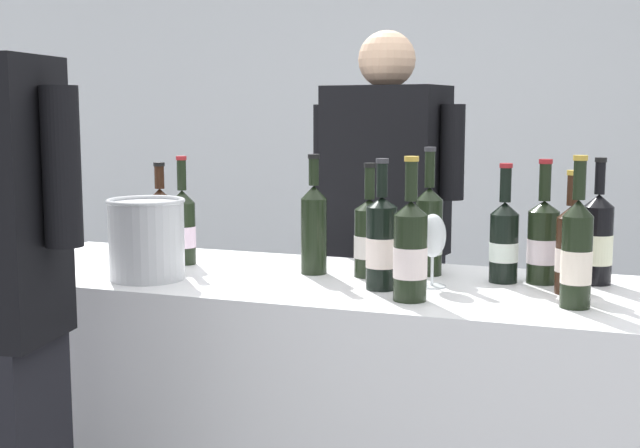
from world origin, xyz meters
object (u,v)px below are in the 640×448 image
object	(u,v)px
wine_glass	(433,239)
wine_bottle_10	(381,243)
wine_bottle_9	(410,250)
wine_bottle_0	(183,227)
wine_bottle_6	(160,222)
wine_bottle_7	(543,241)
ice_bucket	(147,239)
person_server	(385,276)
wine_bottle_8	(597,240)
wine_bottle_11	(429,230)
wine_bottle_4	(577,253)
wine_bottle_5	(369,238)
wine_bottle_2	(504,240)
wine_bottle_1	(570,249)
wine_bottle_3	(314,226)

from	to	relation	value
wine_glass	wine_bottle_10	bearing A→B (deg)	-148.08
wine_bottle_10	wine_bottle_9	bearing A→B (deg)	-45.42
wine_bottle_0	wine_bottle_6	size ratio (longest dim) A/B	1.09
wine_bottle_7	ice_bucket	distance (m)	1.07
person_server	wine_bottle_7	bearing A→B (deg)	-40.72
wine_bottle_8	wine_bottle_9	bearing A→B (deg)	-138.79
wine_bottle_11	wine_bottle_0	bearing A→B (deg)	-173.31
wine_bottle_10	person_server	size ratio (longest dim) A/B	0.21
wine_bottle_0	ice_bucket	size ratio (longest dim) A/B	1.47
wine_bottle_4	wine_bottle_5	distance (m)	0.59
wine_bottle_0	wine_bottle_6	bearing A→B (deg)	143.44
wine_bottle_10	ice_bucket	world-z (taller)	wine_bottle_10
wine_bottle_6	wine_bottle_9	xyz separation A→B (m)	(0.90, -0.35, 0.01)
wine_bottle_2	wine_glass	distance (m)	0.21
wine_bottle_0	wine_bottle_1	distance (m)	1.12
wine_bottle_7	wine_bottle_8	xyz separation A→B (m)	(0.14, 0.04, 0.00)
wine_bottle_1	wine_bottle_7	world-z (taller)	wine_bottle_7
wine_bottle_1	wine_bottle_8	distance (m)	0.16
wine_bottle_7	wine_bottle_9	xyz separation A→B (m)	(-0.28, -0.32, 0.01)
wine_bottle_2	person_server	bearing A→B (deg)	132.63
wine_bottle_2	wine_bottle_11	xyz separation A→B (m)	(-0.21, 0.03, 0.01)
wine_bottle_3	wine_bottle_8	distance (m)	0.76
wine_bottle_2	person_server	size ratio (longest dim) A/B	0.20
wine_bottle_4	wine_bottle_9	bearing A→B (deg)	-171.16
wine_bottle_11	wine_glass	world-z (taller)	wine_bottle_11
wine_bottle_7	wine_bottle_2	bearing A→B (deg)	-167.99
wine_glass	wine_bottle_0	bearing A→B (deg)	174.57
wine_bottle_10	wine_bottle_11	distance (m)	0.24
wine_bottle_11	wine_glass	xyz separation A→B (m)	(0.05, -0.16, 0.00)
ice_bucket	person_server	xyz separation A→B (m)	(0.45, 0.80, -0.22)
wine_bottle_0	wine_bottle_1	world-z (taller)	wine_bottle_0
wine_bottle_1	wine_glass	bearing A→B (deg)	-173.62
wine_bottle_1	wine_bottle_4	bearing A→B (deg)	-81.37
wine_bottle_2	wine_bottle_9	xyz separation A→B (m)	(-0.18, -0.30, 0.01)
wine_bottle_0	wine_bottle_4	size ratio (longest dim) A/B	0.91
ice_bucket	wine_bottle_10	bearing A→B (deg)	8.08
wine_bottle_7	wine_bottle_6	bearing A→B (deg)	178.75
wine_bottle_2	wine_bottle_5	bearing A→B (deg)	-172.26
wine_bottle_10	person_server	world-z (taller)	person_server
wine_bottle_6	wine_bottle_8	size ratio (longest dim) A/B	0.88
wine_bottle_1	wine_bottle_7	distance (m)	0.13
wine_bottle_3	wine_bottle_5	xyz separation A→B (m)	(0.16, 0.01, -0.02)
wine_bottle_5	wine_bottle_6	xyz separation A→B (m)	(-0.72, 0.10, 0.00)
wine_bottle_2	person_server	xyz separation A→B (m)	(-0.47, 0.51, -0.22)
wine_bottle_7	wine_bottle_8	bearing A→B (deg)	16.34
wine_bottle_8	wine_glass	xyz separation A→B (m)	(-0.40, -0.19, 0.01)
wine_glass	ice_bucket	distance (m)	0.77
wine_bottle_8	wine_bottle_11	size ratio (longest dim) A/B	0.94
wine_bottle_10	wine_bottle_0	bearing A→B (deg)	167.44
wine_bottle_5	wine_bottle_3	bearing A→B (deg)	-175.85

